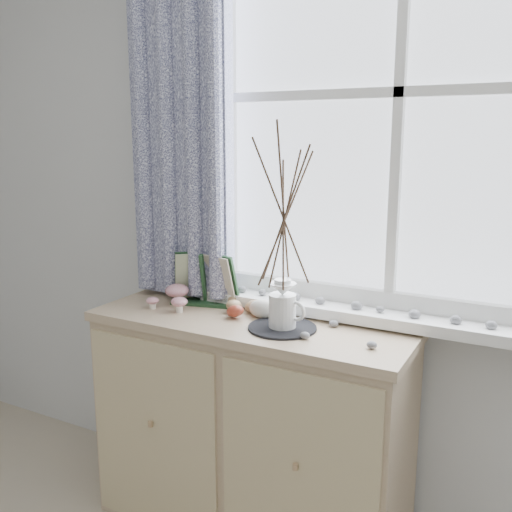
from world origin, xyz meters
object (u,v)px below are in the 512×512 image
at_px(sideboard, 250,426).
at_px(twig_pitcher, 283,211).
at_px(toadstool_cluster, 175,295).
at_px(botanical_book, 201,279).

bearing_deg(sideboard, twig_pitcher, -14.32).
bearing_deg(toadstool_cluster, sideboard, 1.29).
bearing_deg(toadstool_cluster, twig_pitcher, -3.69).
relative_size(toadstool_cluster, twig_pitcher, 0.25).
bearing_deg(twig_pitcher, botanical_book, 174.76).
bearing_deg(twig_pitcher, toadstool_cluster, -174.97).
height_order(sideboard, toadstool_cluster, toadstool_cluster).
xyz_separation_m(sideboard, toadstool_cluster, (-0.33, -0.01, 0.47)).
height_order(botanical_book, twig_pitcher, twig_pitcher).
relative_size(sideboard, botanical_book, 3.89).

